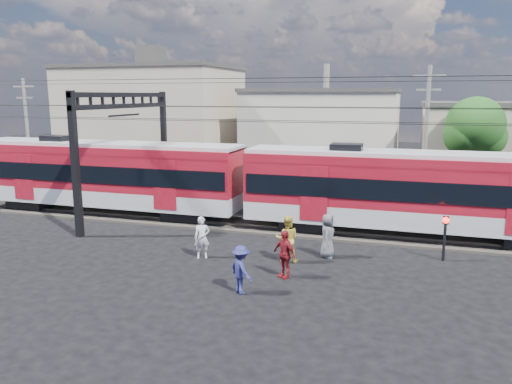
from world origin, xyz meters
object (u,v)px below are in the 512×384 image
pedestrian_c (241,270)px  crossing_signal (445,230)px  commuter_train (418,190)px  pedestrian_a (202,237)px

pedestrian_c → crossing_signal: (6.92, 5.77, 0.47)m
commuter_train → pedestrian_c: 10.71m
commuter_train → pedestrian_a: (-8.63, -5.71, -1.51)m
pedestrian_c → pedestrian_a: bearing=-8.8°
crossing_signal → pedestrian_a: bearing=-165.0°
pedestrian_c → crossing_signal: size_ratio=0.89×
commuter_train → pedestrian_c: bearing=-123.3°
commuter_train → crossing_signal: (1.11, -3.09, -1.07)m
commuter_train → pedestrian_c: commuter_train is taller
commuter_train → pedestrian_a: size_ratio=28.22×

